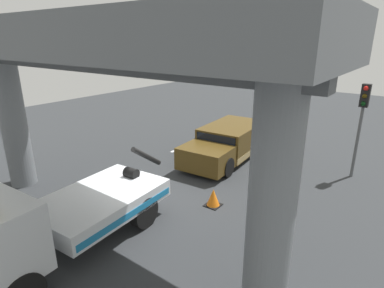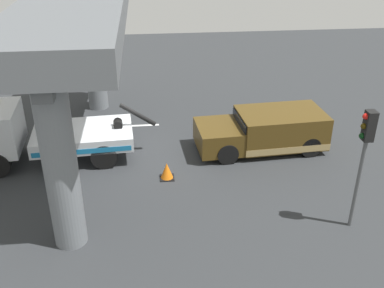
% 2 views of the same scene
% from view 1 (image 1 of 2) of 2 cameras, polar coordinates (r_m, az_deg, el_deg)
% --- Properties ---
extents(ground_plane, '(60.00, 40.00, 0.10)m').
position_cam_1_polar(ground_plane, '(11.38, -8.56, -11.17)').
color(ground_plane, '#2D3033').
extents(lane_stripe_west, '(2.60, 0.16, 0.01)m').
position_cam_1_polar(lane_stripe_west, '(17.15, -1.02, -0.27)').
color(lane_stripe_west, silver).
rests_on(lane_stripe_west, ground).
extents(lane_stripe_mid, '(2.60, 0.16, 0.01)m').
position_cam_1_polar(lane_stripe_mid, '(13.26, -17.13, -7.05)').
color(lane_stripe_mid, silver).
rests_on(lane_stripe_mid, ground).
extents(tow_truck_white, '(7.32, 2.77, 2.46)m').
position_cam_1_polar(tow_truck_white, '(8.91, -26.00, -12.84)').
color(tow_truck_white, silver).
rests_on(tow_truck_white, ground).
extents(towed_van_green, '(5.33, 2.51, 1.58)m').
position_cam_1_polar(towed_van_green, '(15.15, 6.37, 0.12)').
color(towed_van_green, '#4C3814').
rests_on(towed_van_green, ground).
extents(overpass_structure, '(3.60, 12.38, 6.09)m').
position_cam_1_polar(overpass_structure, '(8.86, -17.81, 14.51)').
color(overpass_structure, slate).
rests_on(overpass_structure, ground).
extents(traffic_light_near, '(0.39, 0.32, 3.90)m').
position_cam_1_polar(traffic_light_near, '(14.21, 28.58, 5.36)').
color(traffic_light_near, '#515456').
rests_on(traffic_light_near, ground).
extents(traffic_light_far, '(0.39, 0.32, 4.54)m').
position_cam_1_polar(traffic_light_far, '(6.08, 16.41, -4.17)').
color(traffic_light_far, '#515456').
rests_on(traffic_light_far, ground).
extents(traffic_cone_orange, '(0.53, 0.53, 0.63)m').
position_cam_1_polar(traffic_cone_orange, '(11.11, 3.88, -9.75)').
color(traffic_cone_orange, orange).
rests_on(traffic_cone_orange, ground).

